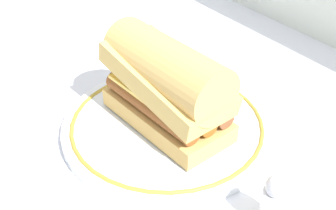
{
  "coord_description": "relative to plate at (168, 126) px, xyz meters",
  "views": [
    {
      "loc": [
        0.4,
        -0.3,
        0.4
      ],
      "look_at": [
        0.0,
        -0.01,
        0.04
      ],
      "focal_mm": 47.42,
      "sensor_mm": 36.0,
      "label": 1
    }
  ],
  "objects": [
    {
      "name": "sausage_sandwich",
      "position": [
        0.0,
        0.0,
        0.07
      ],
      "size": [
        0.19,
        0.1,
        0.13
      ],
      "rotation": [
        0.0,
        0.0,
        0.07
      ],
      "color": "tan",
      "rests_on": "plate"
    },
    {
      "name": "butter_knife",
      "position": [
        -0.2,
        0.13,
        -0.0
      ],
      "size": [
        0.14,
        0.05,
        0.01
      ],
      "color": "silver",
      "rests_on": "ground_plane"
    },
    {
      "name": "ground_plane",
      "position": [
        -0.0,
        0.01,
        -0.01
      ],
      "size": [
        1.5,
        1.5,
        0.0
      ],
      "primitive_type": "plane",
      "color": "silver"
    },
    {
      "name": "plate",
      "position": [
        0.0,
        0.0,
        0.0
      ],
      "size": [
        0.3,
        0.3,
        0.01
      ],
      "color": "white",
      "rests_on": "ground_plane"
    },
    {
      "name": "salt_shaker",
      "position": [
        0.2,
        -0.0,
        0.03
      ],
      "size": [
        0.03,
        0.03,
        0.07
      ],
      "color": "white",
      "rests_on": "ground_plane"
    }
  ]
}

